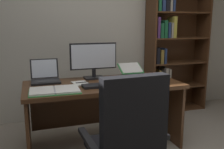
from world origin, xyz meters
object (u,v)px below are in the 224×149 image
Objects in this scene: monitor at (94,60)px; computer_mouse at (131,82)px; notepad at (80,83)px; pen at (82,82)px; desk at (101,98)px; laptop at (45,77)px; keyboard at (103,85)px; open_binder at (55,90)px; office_chair at (127,149)px; bookshelf at (171,38)px; reading_stand_with_book at (131,70)px.

monitor is 5.18× the size of computer_mouse.
notepad is 1.50× the size of pen.
desk is 7.81× the size of notepad.
notepad is (0.34, -0.21, -0.05)m from laptop.
keyboard is 0.49m from open_binder.
keyboard and open_binder have the same top height.
open_binder is (-0.45, 0.69, 0.31)m from office_chair.
monitor is 0.35m from notepad.
office_chair reaches higher than computer_mouse.
desk is 0.31m from pen.
bookshelf is 2.01m from laptop.
pen is (0.31, 0.23, 0.00)m from open_binder.
keyboard is 3.00× the size of pen.
desk is 1.63m from bookshelf.
monitor is at bearing -173.41° from reading_stand_with_book.
desk is 5.45× the size of laptop.
monitor reaches higher than keyboard.
bookshelf is 1.49m from computer_mouse.
office_chair is 0.88m from computer_mouse.
monitor reaches higher than laptop.
computer_mouse is (0.33, 0.74, 0.32)m from office_chair.
keyboard is 0.27m from notepad.
computer_mouse is at bearing -39.98° from desk.
bookshelf is at bearing 31.31° from open_binder.
office_chair is at bearing -92.68° from keyboard.
open_binder is at bearing -153.04° from desk.
open_binder is at bearing -150.73° from bookshelf.
pen is at bearing -30.23° from laptop.
open_binder is at bearing -176.36° from computer_mouse.
computer_mouse is 0.48m from reading_stand_with_book.
open_binder is (-0.79, -0.05, -0.01)m from computer_mouse.
pen is at bearing 159.57° from computer_mouse.
laptop is 0.41m from notepad.
open_binder is 0.37m from notepad.
bookshelf is 4.20× the size of monitor.
laptop reaches higher than computer_mouse.
notepad is 0.02m from pen.
laptop is 0.93m from computer_mouse.
laptop is 2.89× the size of computer_mouse.
monitor reaches higher than pen.
monitor is at bearing 46.47° from notepad.
open_binder is (-0.49, -0.05, -0.00)m from keyboard.
notepad is (-0.24, -0.04, 0.20)m from desk.
computer_mouse is 0.74× the size of pen.
laptop reaches higher than open_binder.
desk is 15.77× the size of computer_mouse.
office_chair reaches higher than reading_stand_with_book.
reading_stand_with_book is at bearing 2.96° from laptop.
bookshelf is at bearing 23.70° from monitor.
desk is 0.63m from open_binder.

